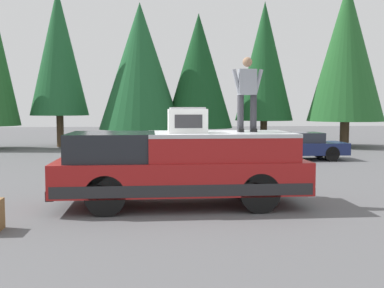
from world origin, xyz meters
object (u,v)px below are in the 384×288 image
at_px(compressor_unit, 187,120).
at_px(parked_car_white, 180,145).
at_px(parked_car_navy, 297,146).
at_px(pickup_truck, 181,167).
at_px(person_on_truck_bed, 247,92).

distance_m(compressor_unit, parked_car_white, 10.04).
bearing_deg(parked_car_white, parked_car_navy, -100.65).
bearing_deg(pickup_truck, parked_car_white, -3.75).
bearing_deg(parked_car_navy, compressor_unit, 148.96).
height_order(person_on_truck_bed, parked_car_white, person_on_truck_bed).
bearing_deg(compressor_unit, parked_car_navy, -31.04).
relative_size(compressor_unit, parked_car_navy, 0.20).
height_order(pickup_truck, parked_car_white, pickup_truck).
bearing_deg(parked_car_white, compressor_unit, 177.05).
distance_m(pickup_truck, person_on_truck_bed, 2.27).
distance_m(compressor_unit, parked_car_navy, 10.60).
relative_size(compressor_unit, person_on_truck_bed, 0.50).
distance_m(compressor_unit, person_on_truck_bed, 1.55).
xyz_separation_m(pickup_truck, compressor_unit, (-0.17, -0.13, 1.05)).
bearing_deg(parked_car_navy, parked_car_white, 79.35).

